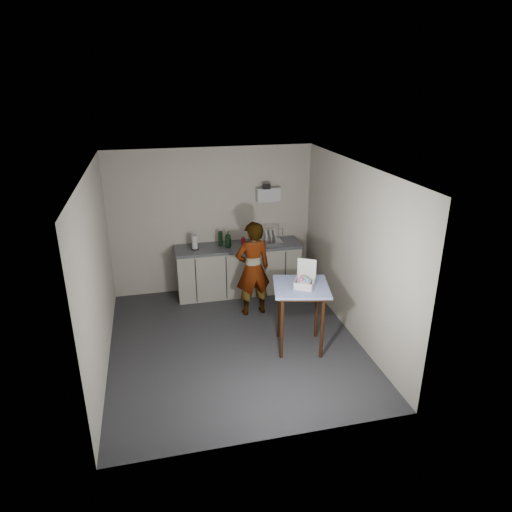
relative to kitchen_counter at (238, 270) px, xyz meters
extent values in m
plane|color=#25262A|center=(-0.40, -1.70, -0.43)|extent=(4.00, 4.00, 0.00)
cube|color=beige|center=(-0.40, 0.29, 0.87)|extent=(3.60, 0.02, 2.60)
cube|color=beige|center=(1.39, -1.70, 0.87)|extent=(0.02, 4.00, 2.60)
cube|color=beige|center=(-2.19, -1.70, 0.87)|extent=(0.02, 4.00, 2.60)
cube|color=white|center=(-0.40, -1.70, 2.17)|extent=(3.60, 4.00, 0.01)
cube|color=black|center=(0.00, 0.00, -0.39)|extent=(2.20, 0.52, 0.08)
cube|color=#A19E8F|center=(0.00, 0.00, 0.00)|extent=(2.20, 0.58, 0.86)
cube|color=#4C5057|center=(0.00, 0.00, 0.46)|extent=(2.24, 0.62, 0.05)
cube|color=black|center=(-0.80, -0.29, 0.00)|extent=(0.02, 0.01, 0.80)
cube|color=black|center=(-0.27, -0.29, 0.00)|extent=(0.02, 0.01, 0.80)
cube|color=black|center=(0.27, -0.29, 0.00)|extent=(0.01, 0.01, 0.80)
cube|color=black|center=(0.80, -0.29, 0.00)|extent=(0.02, 0.01, 0.80)
cube|color=silver|center=(0.60, 0.22, 1.32)|extent=(0.42, 0.16, 0.24)
cube|color=silver|center=(0.60, 0.27, 1.18)|extent=(0.30, 0.06, 0.04)
cube|color=black|center=(0.55, 0.13, 1.48)|extent=(0.14, 0.02, 0.10)
cylinder|color=#32170B|center=(0.17, -2.22, 0.02)|extent=(0.05, 0.05, 0.90)
cylinder|color=#32170B|center=(0.71, -2.34, 0.02)|extent=(0.05, 0.05, 0.90)
cylinder|color=#32170B|center=(0.29, -1.68, 0.02)|extent=(0.05, 0.05, 0.90)
cylinder|color=#32170B|center=(0.84, -1.80, 0.02)|extent=(0.05, 0.05, 0.90)
cube|color=#32170B|center=(0.50, -2.01, 0.50)|extent=(0.80, 0.80, 0.04)
cube|color=#1A349F|center=(0.50, -2.01, 0.54)|extent=(0.91, 0.91, 0.03)
imported|color=#B2A593|center=(0.08, -0.84, 0.37)|extent=(0.62, 0.44, 1.59)
imported|color=black|center=(-0.18, -0.05, 0.63)|extent=(0.13, 0.13, 0.30)
cylinder|color=red|center=(0.09, 0.00, 0.55)|extent=(0.07, 0.07, 0.14)
cylinder|color=black|center=(-0.30, 0.04, 0.62)|extent=(0.08, 0.08, 0.27)
cylinder|color=black|center=(-0.76, -0.02, 0.49)|extent=(0.14, 0.14, 0.01)
cylinder|color=silver|center=(-0.76, -0.02, 0.62)|extent=(0.10, 0.10, 0.24)
cube|color=silver|center=(0.61, 0.04, 0.49)|extent=(0.41, 0.31, 0.02)
cylinder|color=silver|center=(0.42, -0.10, 0.64)|extent=(0.01, 0.01, 0.27)
cylinder|color=silver|center=(0.79, -0.10, 0.64)|extent=(0.01, 0.01, 0.27)
cylinder|color=silver|center=(0.42, 0.17, 0.64)|extent=(0.01, 0.01, 0.27)
cylinder|color=silver|center=(0.79, 0.17, 0.64)|extent=(0.01, 0.01, 0.27)
cylinder|color=silver|center=(0.51, 0.04, 0.62)|extent=(0.05, 0.23, 0.22)
cylinder|color=silver|center=(0.59, 0.04, 0.62)|extent=(0.05, 0.23, 0.22)
cylinder|color=silver|center=(0.67, 0.04, 0.62)|extent=(0.05, 0.23, 0.22)
cube|color=silver|center=(0.53, -2.06, 0.56)|extent=(0.36, 0.36, 0.01)
cube|color=silver|center=(0.47, -2.17, 0.61)|extent=(0.23, 0.14, 0.10)
cube|color=silver|center=(0.59, -1.95, 0.61)|extent=(0.23, 0.14, 0.10)
cube|color=silver|center=(0.42, -1.99, 0.61)|extent=(0.14, 0.23, 0.10)
cube|color=silver|center=(0.64, -2.12, 0.61)|extent=(0.14, 0.23, 0.10)
cube|color=silver|center=(0.60, -1.94, 0.79)|extent=(0.23, 0.14, 0.26)
cylinder|color=white|center=(0.53, -2.06, 0.61)|extent=(0.17, 0.17, 0.10)
sphere|color=#F55A9E|center=(0.48, -2.06, 0.68)|extent=(0.06, 0.06, 0.06)
sphere|color=#5D9EFF|center=(0.55, -2.11, 0.68)|extent=(0.06, 0.06, 0.06)
sphere|color=#53C962|center=(0.55, -2.02, 0.68)|extent=(0.06, 0.06, 0.06)
sphere|color=#F55A9E|center=(0.52, -2.00, 0.68)|extent=(0.06, 0.06, 0.06)
camera|label=1|loc=(-1.44, -7.47, 3.26)|focal=32.00mm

